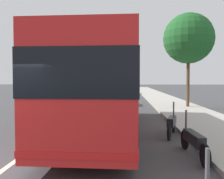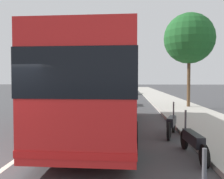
{
  "view_description": "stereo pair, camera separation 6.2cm",
  "coord_description": "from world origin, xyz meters",
  "px_view_note": "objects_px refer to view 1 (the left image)",
  "views": [
    {
      "loc": [
        -5.4,
        -2.97,
        2.18
      ],
      "look_at": [
        5.7,
        -2.31,
        1.74
      ],
      "focal_mm": 39.73,
      "sensor_mm": 36.0,
      "label": 1
    },
    {
      "loc": [
        -5.39,
        -3.04,
        2.18
      ],
      "look_at": [
        5.7,
        -2.31,
        1.74
      ],
      "focal_mm": 39.73,
      "sensor_mm": 36.0,
      "label": 2
    }
  ],
  "objects_px": {
    "coach_bus": "(105,85)",
    "car_behind_bus": "(125,89)",
    "roadside_tree_mid_block": "(188,39)",
    "motorcycle_by_tree": "(172,124)",
    "motorcycle_mid_row": "(194,141)",
    "car_far_distant": "(111,96)"
  },
  "relations": [
    {
      "from": "car_far_distant",
      "to": "car_behind_bus",
      "type": "bearing_deg",
      "value": -4.49
    },
    {
      "from": "car_behind_bus",
      "to": "coach_bus",
      "type": "bearing_deg",
      "value": -178.96
    },
    {
      "from": "coach_bus",
      "to": "car_behind_bus",
      "type": "height_order",
      "value": "coach_bus"
    },
    {
      "from": "coach_bus",
      "to": "roadside_tree_mid_block",
      "type": "xyz_separation_m",
      "value": [
        8.64,
        -5.59,
        3.34
      ]
    },
    {
      "from": "coach_bus",
      "to": "car_far_distant",
      "type": "xyz_separation_m",
      "value": [
        11.11,
        0.49,
        -1.24
      ]
    },
    {
      "from": "coach_bus",
      "to": "car_behind_bus",
      "type": "distance_m",
      "value": 27.01
    },
    {
      "from": "motorcycle_by_tree",
      "to": "car_far_distant",
      "type": "relative_size",
      "value": 0.44
    },
    {
      "from": "motorcycle_mid_row",
      "to": "roadside_tree_mid_block",
      "type": "distance_m",
      "value": 13.41
    },
    {
      "from": "coach_bus",
      "to": "roadside_tree_mid_block",
      "type": "relative_size",
      "value": 1.55
    },
    {
      "from": "coach_bus",
      "to": "roadside_tree_mid_block",
      "type": "bearing_deg",
      "value": -31.65
    },
    {
      "from": "motorcycle_mid_row",
      "to": "car_far_distant",
      "type": "height_order",
      "value": "car_far_distant"
    },
    {
      "from": "coach_bus",
      "to": "car_behind_bus",
      "type": "xyz_separation_m",
      "value": [
        26.97,
        -0.62,
        -1.25
      ]
    },
    {
      "from": "car_far_distant",
      "to": "car_behind_bus",
      "type": "distance_m",
      "value": 15.91
    },
    {
      "from": "roadside_tree_mid_block",
      "to": "coach_bus",
      "type": "bearing_deg",
      "value": 147.09
    },
    {
      "from": "car_behind_bus",
      "to": "motorcycle_mid_row",
      "type": "bearing_deg",
      "value": -173.54
    },
    {
      "from": "motorcycle_mid_row",
      "to": "car_behind_bus",
      "type": "distance_m",
      "value": 30.6
    },
    {
      "from": "car_far_distant",
      "to": "car_behind_bus",
      "type": "xyz_separation_m",
      "value": [
        15.87,
        -1.11,
        -0.0
      ]
    },
    {
      "from": "motorcycle_by_tree",
      "to": "roadside_tree_mid_block",
      "type": "height_order",
      "value": "roadside_tree_mid_block"
    },
    {
      "from": "coach_bus",
      "to": "motorcycle_mid_row",
      "type": "bearing_deg",
      "value": -140.4
    },
    {
      "from": "car_far_distant",
      "to": "coach_bus",
      "type": "bearing_deg",
      "value": -177.94
    },
    {
      "from": "coach_bus",
      "to": "car_far_distant",
      "type": "height_order",
      "value": "coach_bus"
    },
    {
      "from": "motorcycle_mid_row",
      "to": "car_behind_bus",
      "type": "height_order",
      "value": "car_behind_bus"
    }
  ]
}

